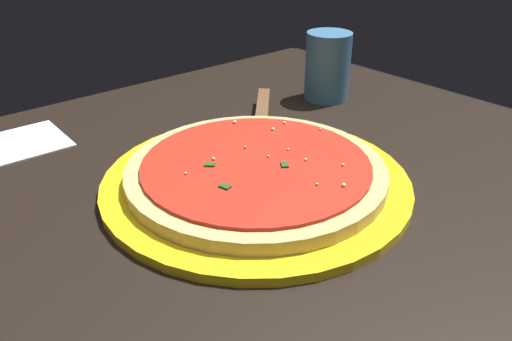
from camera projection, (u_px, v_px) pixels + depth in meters
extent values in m
cube|color=black|center=(286.00, 217.00, 1.25)|extent=(0.06, 0.06, 0.73)
cube|color=black|center=(308.00, 200.00, 0.59)|extent=(0.94, 0.86, 0.03)
cylinder|color=yellow|center=(256.00, 181.00, 0.59)|extent=(0.36, 0.36, 0.01)
cylinder|color=#DBB26B|center=(256.00, 171.00, 0.59)|extent=(0.30, 0.30, 0.02)
cylinder|color=red|center=(256.00, 164.00, 0.58)|extent=(0.27, 0.27, 0.00)
sphere|color=#EFEACC|center=(235.00, 122.00, 0.68)|extent=(0.01, 0.01, 0.01)
sphere|color=#EFEACC|center=(317.00, 184.00, 0.53)|extent=(0.00, 0.00, 0.00)
sphere|color=#EFEACC|center=(343.00, 165.00, 0.57)|extent=(0.00, 0.00, 0.00)
sphere|color=#EFEACC|center=(186.00, 173.00, 0.56)|extent=(0.00, 0.00, 0.00)
sphere|color=#EFEACC|center=(288.00, 149.00, 0.61)|extent=(0.00, 0.00, 0.00)
sphere|color=#EFEACC|center=(245.00, 147.00, 0.61)|extent=(0.00, 0.00, 0.00)
sphere|color=#EFEACC|center=(320.00, 129.00, 0.66)|extent=(0.00, 0.00, 0.00)
sphere|color=#EFEACC|center=(213.00, 159.00, 0.59)|extent=(0.00, 0.00, 0.00)
sphere|color=#EFEACC|center=(273.00, 129.00, 0.66)|extent=(0.00, 0.00, 0.00)
sphere|color=#EFEACC|center=(268.00, 156.00, 0.59)|extent=(0.00, 0.00, 0.00)
sphere|color=#EFEACC|center=(284.00, 123.00, 0.68)|extent=(0.00, 0.00, 0.00)
sphere|color=#EFEACC|center=(344.00, 185.00, 0.53)|extent=(0.00, 0.00, 0.00)
sphere|color=#EFEACC|center=(306.00, 160.00, 0.58)|extent=(0.00, 0.00, 0.00)
cube|color=#23561E|center=(210.00, 165.00, 0.57)|extent=(0.01, 0.01, 0.00)
cube|color=#23561E|center=(225.00, 186.00, 0.53)|extent=(0.01, 0.01, 0.00)
cube|color=#23561E|center=(285.00, 165.00, 0.57)|extent=(0.01, 0.01, 0.00)
cube|color=silver|center=(260.00, 140.00, 0.68)|extent=(0.11, 0.11, 0.00)
cube|color=brown|center=(263.00, 107.00, 0.77)|extent=(0.11, 0.10, 0.01)
cylinder|color=teal|center=(328.00, 66.00, 0.83)|extent=(0.07, 0.07, 0.11)
cube|color=white|center=(10.00, 146.00, 0.69)|extent=(0.11, 0.15, 0.00)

